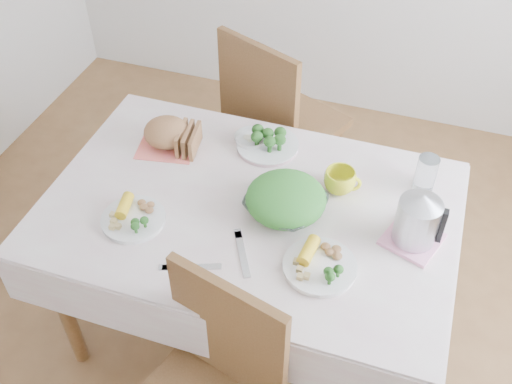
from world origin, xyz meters
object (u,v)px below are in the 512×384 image
(dining_table, at_px, (250,272))
(yellow_mug, at_px, (340,181))
(dinner_plate_left, at_px, (133,219))
(salad_bowl, at_px, (286,205))
(electric_kettle, at_px, (418,216))
(dinner_plate_right, at_px, (320,267))
(chair_far, at_px, (286,130))

(dining_table, bearing_deg, yellow_mug, 32.27)
(dinner_plate_left, relative_size, yellow_mug, 1.93)
(dining_table, xyz_separation_m, salad_bowl, (0.13, 0.01, 0.42))
(electric_kettle, bearing_deg, dinner_plate_right, -144.17)
(chair_far, distance_m, yellow_mug, 0.83)
(dining_table, height_order, dinner_plate_left, dinner_plate_left)
(dinner_plate_right, distance_m, electric_kettle, 0.37)
(dining_table, xyz_separation_m, chair_far, (-0.10, 0.84, 0.09))
(dinner_plate_right, bearing_deg, salad_bowl, 129.99)
(dining_table, height_order, dinner_plate_right, dinner_plate_right)
(salad_bowl, bearing_deg, chair_far, 105.56)
(dining_table, relative_size, salad_bowl, 5.14)
(yellow_mug, bearing_deg, electric_kettle, -29.29)
(salad_bowl, distance_m, yellow_mug, 0.23)
(salad_bowl, distance_m, electric_kettle, 0.46)
(chair_far, xyz_separation_m, dinner_plate_left, (-0.27, -1.04, 0.31))
(chair_far, bearing_deg, salad_bowl, 129.07)
(electric_kettle, bearing_deg, chair_far, 126.68)
(dinner_plate_left, height_order, dinner_plate_right, same)
(salad_bowl, relative_size, electric_kettle, 1.34)
(salad_bowl, height_order, dinner_plate_right, salad_bowl)
(electric_kettle, bearing_deg, dinner_plate_left, -170.10)
(dinner_plate_right, xyz_separation_m, electric_kettle, (0.27, 0.22, 0.11))
(dinner_plate_left, height_order, yellow_mug, yellow_mug)
(chair_far, height_order, dinner_plate_right, chair_far)
(salad_bowl, relative_size, yellow_mug, 2.28)
(chair_far, distance_m, dinner_plate_left, 1.12)
(dining_table, bearing_deg, salad_bowl, 6.22)
(salad_bowl, relative_size, dinner_plate_left, 1.18)
(chair_far, bearing_deg, dinner_plate_left, 98.95)
(yellow_mug, xyz_separation_m, electric_kettle, (0.30, -0.17, 0.07))
(dinner_plate_right, bearing_deg, yellow_mug, 93.53)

